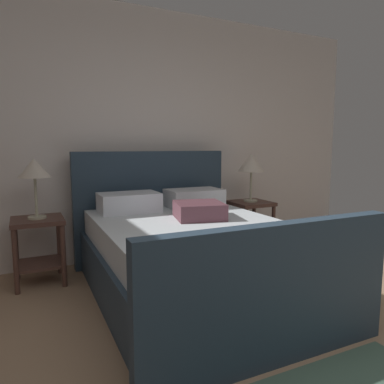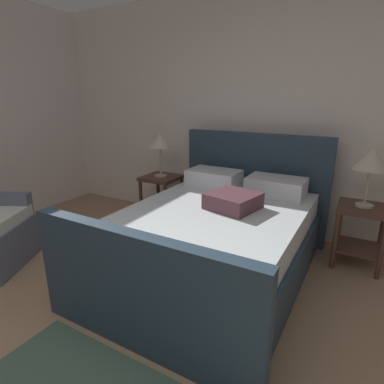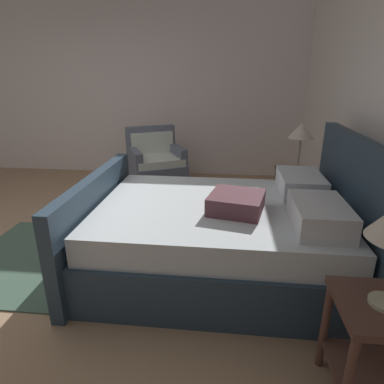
# 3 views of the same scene
# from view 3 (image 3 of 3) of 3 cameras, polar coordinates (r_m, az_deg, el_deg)

# --- Properties ---
(ground_plane) EXTENTS (5.69, 6.20, 0.02)m
(ground_plane) POSITION_cam_3_polar(r_m,az_deg,el_deg) (3.62, -27.03, -9.67)
(ground_plane) COLOR #9E7C5D
(wall_side_left) EXTENTS (0.12, 6.32, 2.72)m
(wall_side_left) POSITION_cam_3_polar(r_m,az_deg,el_deg) (5.83, -13.69, 16.64)
(wall_side_left) COLOR white
(wall_side_left) RESTS_ON ground
(bed) EXTENTS (1.67, 2.21, 1.19)m
(bed) POSITION_cam_3_polar(r_m,az_deg,el_deg) (2.85, 5.33, -7.15)
(bed) COLOR #283A4B
(bed) RESTS_ON ground
(nightstand_right) EXTENTS (0.44, 0.44, 0.60)m
(nightstand_right) POSITION_cam_3_polar(r_m,az_deg,el_deg) (2.03, 29.34, -20.93)
(nightstand_right) COLOR #52342B
(nightstand_right) RESTS_ON ground
(nightstand_left) EXTENTS (0.44, 0.44, 0.60)m
(nightstand_left) POSITION_cam_3_polar(r_m,az_deg,el_deg) (3.97, 17.34, 0.79)
(nightstand_left) COLOR #52342B
(nightstand_left) RESTS_ON ground
(table_lamp_left) EXTENTS (0.28, 0.28, 0.54)m
(table_lamp_left) POSITION_cam_3_polar(r_m,az_deg,el_deg) (3.82, 18.32, 9.74)
(table_lamp_left) COLOR #B7B293
(table_lamp_left) RESTS_ON nightstand_left
(armchair) EXTENTS (0.97, 0.97, 0.90)m
(armchair) POSITION_cam_3_polar(r_m,az_deg,el_deg) (4.84, -6.23, 4.31)
(armchair) COLOR slate
(armchair) RESTS_ON ground
(area_rug) EXTENTS (1.44, 1.16, 0.01)m
(area_rug) POSITION_cam_3_polar(r_m,az_deg,el_deg) (3.51, -25.82, -10.14)
(area_rug) COLOR #445E4D
(area_rug) RESTS_ON ground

